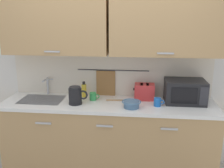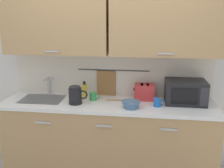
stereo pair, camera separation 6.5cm
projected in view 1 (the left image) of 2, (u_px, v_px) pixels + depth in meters
counter_unit at (107, 136)px, 3.11m from camera, size 2.53×0.64×0.90m
back_wall_assembly at (110, 47)px, 3.05m from camera, size 3.70×0.41×2.50m
sink_faucet at (47, 84)px, 3.26m from camera, size 0.09×0.17×0.22m
microwave at (185, 91)px, 2.97m from camera, size 0.46×0.35×0.27m
electric_kettle at (76, 96)px, 2.92m from camera, size 0.23×0.16×0.21m
dish_soap_bottle at (84, 90)px, 3.19m from camera, size 0.06×0.06×0.20m
mug_near_sink at (93, 96)px, 3.07m from camera, size 0.12×0.08×0.09m
mixing_bowl at (131, 104)px, 2.82m from camera, size 0.21×0.21×0.08m
toaster at (144, 92)px, 3.09m from camera, size 0.26×0.17×0.19m
mug_by_kettle at (158, 102)px, 2.86m from camera, size 0.12×0.08×0.09m
wooden_spoon at (120, 100)px, 3.06m from camera, size 0.28×0.05×0.01m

